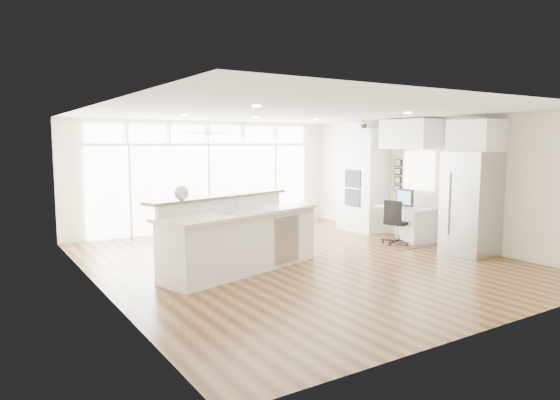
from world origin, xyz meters
TOP-DOWN VIEW (x-y plane):
  - floor at (0.00, 0.00)m, footprint 7.00×8.00m
  - ceiling at (0.00, 0.00)m, footprint 7.00×8.00m
  - wall_back at (0.00, 4.00)m, footprint 7.00×0.04m
  - wall_front at (0.00, -4.00)m, footprint 7.00×0.04m
  - wall_left at (-3.50, 0.00)m, footprint 0.04×8.00m
  - wall_right at (3.50, 0.00)m, footprint 0.04×8.00m
  - glass_wall at (0.00, 3.94)m, footprint 5.80×0.06m
  - transom_row at (0.00, 3.94)m, footprint 5.90×0.06m
  - desk_window at (3.46, 0.30)m, footprint 0.04×0.85m
  - ceiling_fan at (-0.50, 2.80)m, footprint 1.16×1.16m
  - recessed_lights at (0.00, 0.20)m, footprint 3.40×3.00m
  - oven_cabinet at (3.17, 1.80)m, footprint 0.64×1.20m
  - desk_nook at (3.13, 0.30)m, footprint 0.72×1.30m
  - upper_cabinets at (3.17, 0.30)m, footprint 0.64×1.30m
  - refrigerator at (3.11, -1.35)m, footprint 0.76×0.90m
  - fridge_cabinet at (3.17, -1.35)m, footprint 0.64×0.90m
  - framed_photos at (3.46, 0.92)m, footprint 0.06×0.22m
  - kitchen_island at (-1.19, -0.06)m, footprint 3.37×2.06m
  - rug at (2.57, -0.10)m, footprint 0.86×0.63m
  - office_chair at (2.66, 0.12)m, footprint 0.60×0.57m
  - fishbowl at (-2.22, 0.05)m, footprint 0.28×0.28m
  - monitor at (3.05, 0.30)m, footprint 0.11×0.51m
  - keyboard at (2.88, 0.30)m, footprint 0.14×0.35m
  - potted_plant at (3.17, 1.80)m, footprint 0.25×0.28m

SIDE VIEW (x-z plane):
  - floor at x=0.00m, z-range -0.02..0.00m
  - rug at x=2.57m, z-range 0.00..0.01m
  - desk_nook at x=3.13m, z-range 0.00..0.76m
  - office_chair at x=2.66m, z-range 0.00..0.95m
  - kitchen_island at x=-1.19m, z-range 0.00..1.26m
  - keyboard at x=2.88m, z-range 0.76..0.78m
  - monitor at x=3.05m, z-range 0.76..1.18m
  - refrigerator at x=3.11m, z-range 0.00..2.00m
  - glass_wall at x=0.00m, z-range 0.01..2.09m
  - oven_cabinet at x=3.17m, z-range 0.00..2.50m
  - wall_back at x=0.00m, z-range 0.00..2.70m
  - wall_front at x=0.00m, z-range 0.00..2.70m
  - wall_left at x=-3.50m, z-range 0.00..2.70m
  - wall_right at x=3.50m, z-range 0.00..2.70m
  - fishbowl at x=-2.22m, z-range 1.26..1.49m
  - framed_photos at x=3.46m, z-range 1.00..1.80m
  - desk_window at x=3.46m, z-range 1.12..1.98m
  - fridge_cabinet at x=3.17m, z-range 2.00..2.60m
  - upper_cabinets at x=3.17m, z-range 2.03..2.67m
  - transom_row at x=0.00m, z-range 2.18..2.58m
  - ceiling_fan at x=-0.50m, z-range 2.32..2.64m
  - potted_plant at x=3.17m, z-range 2.50..2.71m
  - recessed_lights at x=0.00m, z-range 2.67..2.69m
  - ceiling at x=0.00m, z-range 2.69..2.71m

